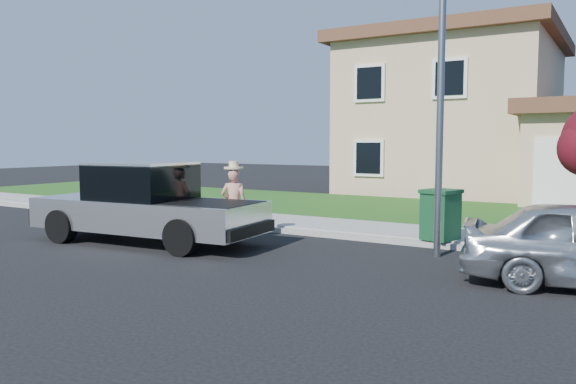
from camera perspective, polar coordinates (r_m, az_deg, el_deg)
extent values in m
plane|color=black|center=(11.28, -6.71, -6.30)|extent=(80.00, 80.00, 0.00)
cube|color=gray|center=(13.16, 4.59, -4.39)|extent=(40.00, 0.20, 0.12)
cube|color=gray|center=(14.14, 6.60, -3.69)|extent=(40.00, 2.00, 0.15)
cube|color=#164413|center=(18.29, 12.50, -1.88)|extent=(40.00, 7.00, 0.10)
cube|color=tan|center=(26.62, 16.53, 6.94)|extent=(8.00, 9.00, 6.40)
cube|color=#4C2D1E|center=(26.96, 16.71, 14.18)|extent=(8.80, 9.80, 0.50)
cube|color=white|center=(23.13, 8.29, 10.90)|extent=(1.30, 0.10, 1.50)
cube|color=white|center=(22.07, 16.10, 11.04)|extent=(1.30, 0.10, 1.50)
cube|color=black|center=(23.01, 8.20, 3.44)|extent=(1.30, 0.10, 1.50)
cylinder|color=black|center=(13.40, -22.03, -3.23)|extent=(0.76, 0.34, 0.74)
cylinder|color=black|center=(14.57, -17.01, -2.45)|extent=(0.76, 0.34, 0.74)
cylinder|color=black|center=(11.18, -10.77, -4.53)|extent=(0.76, 0.34, 0.74)
cylinder|color=black|center=(12.56, -6.06, -3.43)|extent=(0.76, 0.34, 0.74)
cube|color=silver|center=(12.78, -14.10, -2.19)|extent=(5.41, 2.28, 0.67)
cube|color=black|center=(12.80, -14.63, 0.97)|extent=(2.08, 1.88, 0.79)
cube|color=silver|center=(12.78, -14.67, 2.79)|extent=(2.08, 1.88, 0.07)
cube|color=black|center=(11.68, -7.57, -1.20)|extent=(1.79, 1.71, 0.06)
cube|color=black|center=(14.65, -22.03, -2.01)|extent=(0.26, 1.76, 0.37)
cube|color=black|center=(11.26, -3.71, -3.91)|extent=(0.26, 1.76, 0.23)
cube|color=black|center=(14.04, -14.23, 0.94)|extent=(0.13, 0.21, 0.17)
imported|color=tan|center=(12.71, -5.50, -1.28)|extent=(0.70, 0.58, 1.64)
cylinder|color=beige|center=(12.64, -5.54, 2.51)|extent=(0.44, 0.44, 0.04)
cylinder|color=beige|center=(12.64, -5.54, 2.80)|extent=(0.22, 0.22, 0.15)
cube|color=#103D20|center=(12.38, 15.23, -2.41)|extent=(0.76, 0.83, 0.99)
cube|color=#103D20|center=(12.32, 15.29, 0.07)|extent=(0.83, 0.90, 0.08)
cylinder|color=slate|center=(11.17, 15.21, 8.20)|extent=(0.14, 0.14, 5.72)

